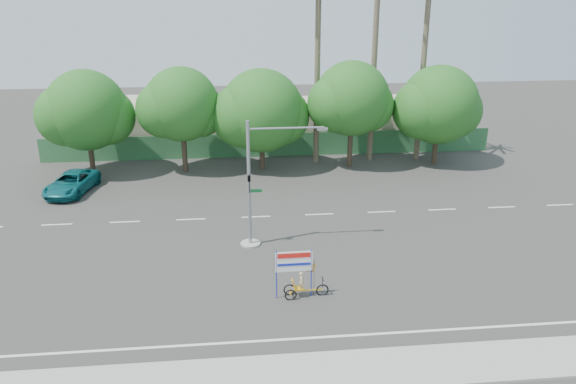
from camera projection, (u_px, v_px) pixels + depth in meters
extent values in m
plane|color=#33302D|center=(304.00, 276.00, 27.64)|extent=(120.00, 120.00, 0.00)
cube|color=gray|center=(331.00, 372.00, 20.59)|extent=(50.00, 2.40, 0.12)
cube|color=#336B3D|center=(271.00, 145.00, 47.43)|extent=(38.00, 0.08, 2.00)
cube|color=#B7A892|center=(157.00, 124.00, 50.34)|extent=(12.00, 8.00, 4.00)
cube|color=#B7A892|center=(353.00, 122.00, 52.15)|extent=(14.00, 8.00, 3.60)
cylinder|color=#473828|center=(91.00, 152.00, 42.54)|extent=(0.40, 0.40, 3.52)
sphere|color=#1D5E1B|center=(86.00, 110.00, 41.46)|extent=(6.00, 6.00, 6.00)
sphere|color=#1D5E1B|center=(106.00, 116.00, 42.06)|extent=(4.32, 4.32, 4.32)
sphere|color=#1D5E1B|center=(67.00, 116.00, 41.20)|extent=(4.56, 4.56, 4.56)
cylinder|color=#473828|center=(184.00, 148.00, 43.18)|extent=(0.40, 0.40, 3.74)
sphere|color=#1D5E1B|center=(181.00, 104.00, 42.03)|extent=(5.60, 5.60, 5.60)
sphere|color=#1D5E1B|center=(199.00, 111.00, 42.64)|extent=(4.03, 4.03, 4.03)
sphere|color=#1D5E1B|center=(164.00, 110.00, 41.79)|extent=(4.26, 4.26, 4.26)
cylinder|color=#473828|center=(262.00, 149.00, 43.84)|extent=(0.40, 0.40, 3.30)
sphere|color=#1D5E1B|center=(261.00, 111.00, 42.82)|extent=(6.40, 6.40, 6.40)
sphere|color=#1D5E1B|center=(280.00, 116.00, 43.42)|extent=(4.61, 4.61, 4.61)
sphere|color=#1D5E1B|center=(243.00, 116.00, 42.55)|extent=(4.86, 4.86, 4.86)
cylinder|color=#473828|center=(350.00, 143.00, 44.42)|extent=(0.40, 0.40, 3.87)
sphere|color=#1D5E1B|center=(352.00, 98.00, 43.23)|extent=(5.80, 5.80, 5.80)
sphere|color=#1D5E1B|center=(367.00, 105.00, 43.85)|extent=(4.18, 4.18, 4.18)
sphere|color=#1D5E1B|center=(336.00, 104.00, 42.99)|extent=(4.41, 4.41, 4.41)
cylinder|color=#473828|center=(435.00, 143.00, 45.17)|extent=(0.40, 0.40, 3.43)
sphere|color=#1D5E1B|center=(439.00, 105.00, 44.12)|extent=(6.20, 6.20, 6.20)
sphere|color=#1D5E1B|center=(454.00, 110.00, 44.72)|extent=(4.46, 4.46, 4.46)
sphere|color=#1D5E1B|center=(422.00, 110.00, 43.85)|extent=(4.71, 4.71, 4.71)
cylinder|color=#70604C|center=(374.00, 56.00, 43.80)|extent=(0.44, 0.44, 17.00)
cylinder|color=#70604C|center=(423.00, 68.00, 44.53)|extent=(0.44, 0.44, 15.00)
cylinder|color=#70604C|center=(317.00, 76.00, 43.87)|extent=(0.44, 0.44, 14.00)
cylinder|color=gray|center=(250.00, 244.00, 31.12)|extent=(1.10, 1.10, 0.10)
cylinder|color=gray|center=(249.00, 185.00, 29.96)|extent=(0.18, 0.18, 7.00)
cylinder|color=gray|center=(286.00, 128.00, 29.12)|extent=(4.00, 0.10, 0.10)
cube|color=gray|center=(322.00, 129.00, 29.34)|extent=(0.55, 0.20, 0.12)
imported|color=black|center=(249.00, 184.00, 29.72)|extent=(0.16, 0.20, 1.00)
cube|color=#14662D|center=(256.00, 191.00, 30.11)|extent=(0.70, 0.04, 0.18)
torus|color=black|center=(322.00, 290.00, 25.84)|extent=(0.60, 0.08, 0.60)
torus|color=black|center=(289.00, 290.00, 25.91)|extent=(0.56, 0.07, 0.56)
torus|color=black|center=(291.00, 295.00, 25.45)|extent=(0.56, 0.07, 0.56)
cube|color=gold|center=(306.00, 290.00, 25.74)|extent=(1.50, 0.08, 0.05)
cube|color=gold|center=(290.00, 292.00, 25.67)|extent=(0.06, 0.53, 0.04)
cube|color=gold|center=(299.00, 288.00, 25.66)|extent=(0.45, 0.38, 0.05)
cube|color=gold|center=(293.00, 284.00, 25.55)|extent=(0.21, 0.37, 0.48)
cylinder|color=black|center=(322.00, 283.00, 25.72)|extent=(0.03, 0.03, 0.49)
cube|color=black|center=(323.00, 279.00, 25.64)|extent=(0.04, 0.40, 0.04)
imported|color=#CCB284|center=(302.00, 281.00, 25.56)|extent=(0.23, 0.35, 0.95)
cylinder|color=#1828B8|center=(276.00, 275.00, 25.29)|extent=(0.05, 0.05, 2.39)
cylinder|color=#1828B8|center=(311.00, 273.00, 25.47)|extent=(0.05, 0.05, 2.39)
cube|color=white|center=(294.00, 262.00, 25.17)|extent=(1.68, 0.07, 0.97)
cube|color=red|center=(294.00, 256.00, 25.04)|extent=(1.50, 0.04, 0.23)
cube|color=#1828B8|center=(294.00, 264.00, 25.19)|extent=(1.50, 0.04, 0.12)
cylinder|color=black|center=(314.00, 278.00, 25.57)|extent=(0.02, 0.02, 1.86)
cube|color=red|center=(307.00, 267.00, 25.35)|extent=(0.78, 0.03, 0.58)
imported|color=#0E5D63|center=(72.00, 183.00, 38.91)|extent=(3.31, 5.49, 1.43)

